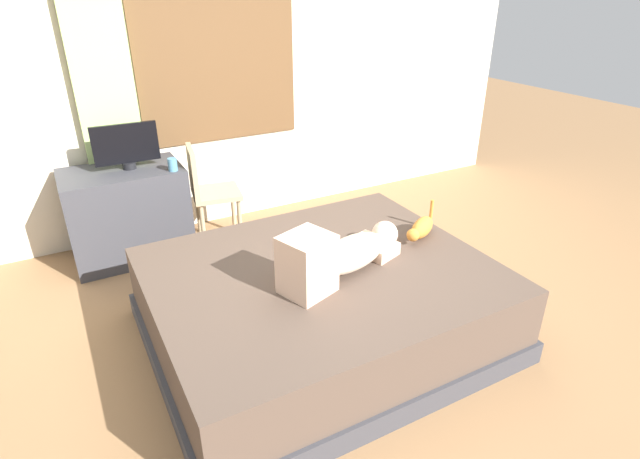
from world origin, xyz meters
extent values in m
plane|color=olive|center=(0.00, 0.00, 0.00)|extent=(16.00, 16.00, 0.00)
cube|color=beige|center=(0.00, 2.20, 1.45)|extent=(6.40, 0.12, 2.90)
cube|color=brown|center=(0.02, 2.14, 1.41)|extent=(1.38, 0.02, 1.29)
cube|color=white|center=(0.02, 2.13, 1.41)|extent=(1.30, 0.02, 1.21)
cube|color=#38383D|center=(-0.09, 0.13, 0.07)|extent=(2.04, 1.70, 0.14)
cube|color=#4C3D33|center=(-0.09, 0.13, 0.32)|extent=(1.98, 1.65, 0.36)
ellipsoid|color=#CCB299|center=(0.08, 0.07, 0.58)|extent=(0.61, 0.43, 0.17)
sphere|color=beige|center=(0.40, 0.18, 0.58)|extent=(0.17, 0.17, 0.17)
cube|color=beige|center=(-0.28, -0.05, 0.67)|extent=(0.32, 0.31, 0.34)
cube|color=beige|center=(0.29, 0.14, 0.54)|extent=(0.28, 0.33, 0.08)
ellipsoid|color=#C67A2D|center=(0.70, 0.17, 0.56)|extent=(0.28, 0.22, 0.13)
sphere|color=#C67A2D|center=(0.57, 0.10, 0.57)|extent=(0.08, 0.08, 0.08)
cylinder|color=#C67A2D|center=(0.84, 0.25, 0.63)|extent=(0.03, 0.03, 0.16)
cube|color=#38383D|center=(-0.94, 1.80, 0.37)|extent=(0.90, 0.56, 0.74)
cylinder|color=black|center=(-0.86, 1.80, 0.77)|extent=(0.10, 0.10, 0.05)
cube|color=black|center=(-0.86, 1.80, 0.94)|extent=(0.48, 0.04, 0.30)
cylinder|color=teal|center=(-0.58, 1.59, 0.79)|extent=(0.07, 0.07, 0.10)
cylinder|color=tan|center=(-0.07, 1.80, 0.22)|extent=(0.04, 0.04, 0.44)
cylinder|color=tan|center=(-0.12, 1.50, 0.22)|extent=(0.04, 0.04, 0.44)
cylinder|color=tan|center=(-0.37, 1.85, 0.22)|extent=(0.04, 0.04, 0.44)
cylinder|color=tan|center=(-0.42, 1.55, 0.22)|extent=(0.04, 0.04, 0.44)
cube|color=tan|center=(-0.24, 1.67, 0.46)|extent=(0.44, 0.44, 0.04)
cube|color=tan|center=(-0.41, 1.70, 0.67)|extent=(0.10, 0.38, 0.38)
cube|color=#ADCC75|center=(-0.91, 2.08, 1.22)|extent=(0.44, 0.06, 2.43)
camera|label=1|loc=(-1.35, -2.15, 2.05)|focal=28.24mm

